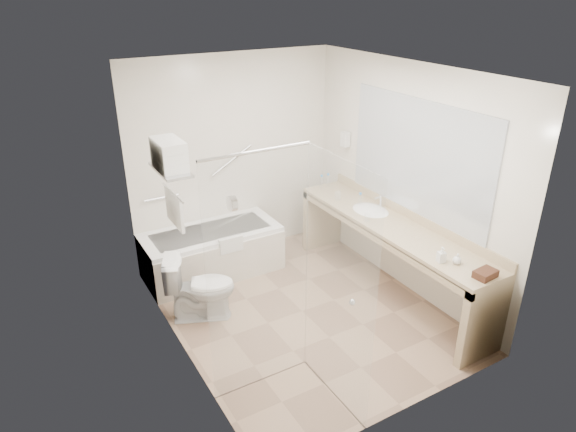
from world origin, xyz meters
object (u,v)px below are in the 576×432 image
bathtub (212,252)px  vanity_counter (390,241)px  toilet (200,288)px  amenity_basket (485,274)px  water_bottle_left (328,181)px

bathtub → vanity_counter: size_ratio=0.59×
bathtub → toilet: size_ratio=2.26×
vanity_counter → toilet: vanity_counter is taller
amenity_basket → toilet: bearing=136.5°
toilet → amenity_basket: amenity_basket is taller
bathtub → vanity_counter: vanity_counter is taller
toilet → amenity_basket: (1.96, -1.86, 0.54)m
vanity_counter → toilet: bearing=162.9°
bathtub → water_bottle_left: water_bottle_left is taller
vanity_counter → amenity_basket: bearing=-90.8°
bathtub → amenity_basket: 3.10m
vanity_counter → water_bottle_left: (0.02, 1.25, 0.29)m
vanity_counter → water_bottle_left: 1.28m
bathtub → water_bottle_left: 1.69m
bathtub → water_bottle_left: (1.55, -0.14, 0.65)m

